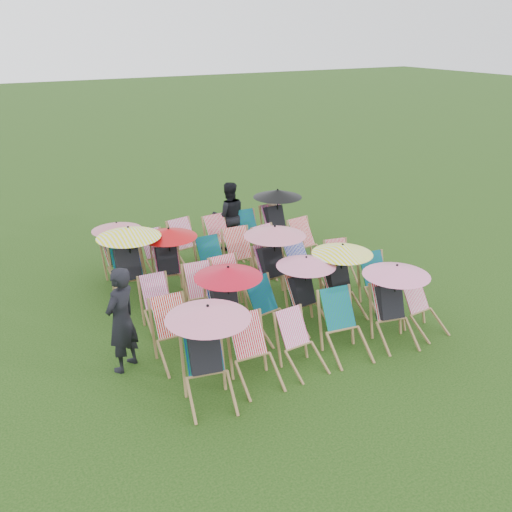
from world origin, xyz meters
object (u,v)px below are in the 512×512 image
deckchair_5 (424,309)px  person_rear (229,216)px  person_left (121,320)px  deckchair_0 (208,353)px  deckchair_29 (278,217)px

deckchair_5 → person_rear: (-1.15, 5.15, 0.38)m
deckchair_5 → person_left: size_ratio=0.51×
deckchair_5 → person_left: person_left is taller
deckchair_5 → person_rear: size_ratio=0.53×
deckchair_0 → person_left: 1.56m
deckchair_29 → person_rear: (-1.08, 0.42, 0.09)m
person_rear → deckchair_29: bearing=176.2°
deckchair_5 → deckchair_29: 4.74m
person_rear → person_left: bearing=62.8°
deckchair_0 → deckchair_5: (4.04, -0.05, -0.32)m
deckchair_29 → person_rear: size_ratio=0.84×
deckchair_5 → deckchair_0: bearing=175.0°
person_left → person_rear: 5.27m
deckchair_5 → deckchair_29: (-0.06, 4.73, 0.29)m
deckchair_29 → person_left: person_left is taller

